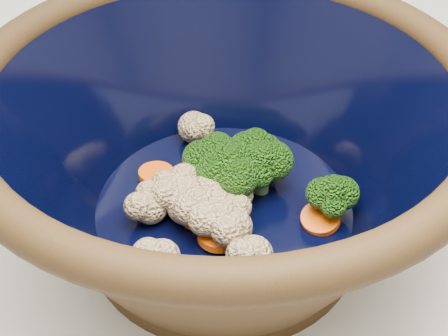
% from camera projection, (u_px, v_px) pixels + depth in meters
% --- Properties ---
extents(mixing_bowl, '(0.45, 0.45, 0.16)m').
position_uv_depth(mixing_bowl, '(224.00, 152.00, 0.47)').
color(mixing_bowl, black).
rests_on(mixing_bowl, counter).
extents(vegetable_pile, '(0.17, 0.20, 0.06)m').
position_uv_depth(vegetable_pile, '(228.00, 179.00, 0.49)').
color(vegetable_pile, '#608442').
rests_on(vegetable_pile, mixing_bowl).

